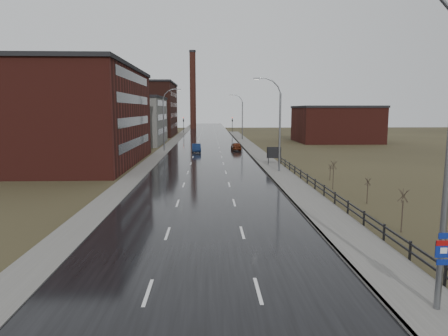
{
  "coord_description": "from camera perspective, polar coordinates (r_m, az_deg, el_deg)",
  "views": [
    {
      "loc": [
        0.27,
        -11.75,
        7.58
      ],
      "look_at": [
        1.46,
        19.52,
        3.0
      ],
      "focal_mm": 32.0,
      "sensor_mm": 36.0,
      "label": 1
    }
  ],
  "objects": [
    {
      "name": "streetlight_main",
      "position": [
        16.08,
        28.53,
        1.89
      ],
      "size": [
        3.91,
        0.29,
        12.11
      ],
      "color": "slate",
      "rests_on": "ground"
    },
    {
      "name": "smokestack",
      "position": [
        162.07,
        -4.47,
        11.1
      ],
      "size": [
        2.7,
        2.7,
        30.7
      ],
      "color": "#331611",
      "rests_on": "ground"
    },
    {
      "name": "streetlight_left",
      "position": [
        74.2,
        -8.4,
        6.89
      ],
      "size": [
        3.36,
        0.28,
        11.35
      ],
      "color": "slate",
      "rests_on": "ground"
    },
    {
      "name": "traffic_light_left",
      "position": [
        132.04,
        -5.81,
        6.99
      ],
      "size": [
        0.58,
        2.73,
        5.3
      ],
      "color": "black",
      "rests_on": "ground"
    },
    {
      "name": "shrub_f",
      "position": [
        44.68,
        14.92,
        -0.53
      ],
      "size": [
        0.42,
        0.44,
        1.73
      ],
      "color": "#382D23",
      "rests_on": "ground"
    },
    {
      "name": "warehouse_mid",
      "position": [
        91.62,
        -13.77,
        6.64
      ],
      "size": [
        16.32,
        20.4,
        10.5
      ],
      "color": "slate",
      "rests_on": "ground"
    },
    {
      "name": "guardrail",
      "position": [
        32.43,
        15.94,
        -4.23
      ],
      "size": [
        0.1,
        53.05,
        1.1
      ],
      "color": "black",
      "rests_on": "ground"
    },
    {
      "name": "traffic_light_right",
      "position": [
        132.01,
        1.19,
        7.03
      ],
      "size": [
        0.58,
        2.73,
        5.3
      ],
      "color": "black",
      "rests_on": "ground"
    },
    {
      "name": "warehouse_near",
      "position": [
        60.61,
        -22.89,
        6.9
      ],
      "size": [
        22.44,
        28.56,
        13.5
      ],
      "color": "#471914",
      "rests_on": "ground"
    },
    {
      "name": "warehouse_far",
      "position": [
        121.99,
        -13.31,
        8.19
      ],
      "size": [
        26.52,
        24.48,
        15.5
      ],
      "color": "#331611",
      "rests_on": "ground"
    },
    {
      "name": "car_near",
      "position": [
        72.06,
        -3.98,
        2.85
      ],
      "size": [
        1.81,
        4.53,
        1.46
      ],
      "primitive_type": "imported",
      "rotation": [
        0.0,
        0.0,
        0.06
      ],
      "color": "#0C1C40",
      "rests_on": "ground"
    },
    {
      "name": "billboard",
      "position": [
        54.63,
        7.14,
        2.11
      ],
      "size": [
        1.96,
        0.17,
        2.58
      ],
      "color": "black",
      "rests_on": "ground"
    },
    {
      "name": "sidewalk_left",
      "position": [
        72.64,
        -8.87,
        2.28
      ],
      "size": [
        2.4,
        260.0,
        0.12
      ],
      "primitive_type": "cube",
      "color": "#595651",
      "rests_on": "ground"
    },
    {
      "name": "shrub_c",
      "position": [
        27.16,
        24.15,
        -5.44
      ],
      "size": [
        0.65,
        0.68,
        2.74
      ],
      "color": "#382D23",
      "rests_on": "ground"
    },
    {
      "name": "building_right",
      "position": [
        98.5,
        15.67,
        6.09
      ],
      "size": [
        18.36,
        16.32,
        8.5
      ],
      "color": "#471914",
      "rests_on": "ground"
    },
    {
      "name": "road",
      "position": [
        72.15,
        -2.38,
        2.31
      ],
      "size": [
        14.0,
        300.0,
        0.06
      ],
      "primitive_type": "cube",
      "color": "black",
      "rests_on": "ground"
    },
    {
      "name": "shrub_d",
      "position": [
        34.42,
        19.82,
        -2.97
      ],
      "size": [
        0.51,
        0.53,
        2.13
      ],
      "color": "#382D23",
      "rests_on": "ground"
    },
    {
      "name": "curb_right",
      "position": [
        47.83,
        6.04,
        -0.73
      ],
      "size": [
        0.16,
        180.0,
        0.18
      ],
      "primitive_type": "cube",
      "color": "slate",
      "rests_on": "ground"
    },
    {
      "name": "car_far",
      "position": [
        74.89,
        1.75,
        3.08
      ],
      "size": [
        1.91,
        4.43,
        1.49
      ],
      "primitive_type": "imported",
      "rotation": [
        0.0,
        0.0,
        3.18
      ],
      "color": "#531F0D",
      "rests_on": "ground"
    },
    {
      "name": "streetlight_right_mid",
      "position": [
        48.49,
        7.64,
        6.19
      ],
      "size": [
        3.36,
        0.28,
        11.35
      ],
      "color": "slate",
      "rests_on": "ground"
    },
    {
      "name": "streetlight_right_far",
      "position": [
        102.1,
        2.47,
        7.34
      ],
      "size": [
        3.36,
        0.28,
        11.35
      ],
      "color": "slate",
      "rests_on": "ground"
    },
    {
      "name": "sidewalk_right",
      "position": [
        48.07,
        7.83,
        -0.72
      ],
      "size": [
        3.2,
        180.0,
        0.18
      ],
      "primitive_type": "cube",
      "color": "#595651",
      "rests_on": "ground"
    },
    {
      "name": "shrub_e",
      "position": [
        39.56,
        15.35,
        -0.86
      ],
      "size": [
        0.65,
        0.69,
        2.77
      ],
      "color": "#382D23",
      "rests_on": "ground"
    }
  ]
}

